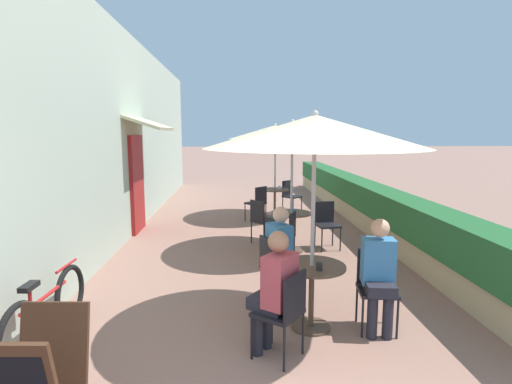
% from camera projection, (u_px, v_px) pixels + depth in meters
% --- Properties ---
extents(cafe_facade_wall, '(0.98, 14.44, 4.20)m').
position_uv_depth(cafe_facade_wall, '(134.00, 135.00, 9.09)').
color(cafe_facade_wall, '#B2C1AD').
rests_on(cafe_facade_wall, ground_plane).
extents(planter_hedge, '(0.60, 13.44, 1.01)m').
position_uv_depth(planter_hedge, '(360.00, 200.00, 9.64)').
color(planter_hedge, tan).
rests_on(planter_hedge, ground_plane).
extents(patio_table_near, '(0.74, 0.74, 0.72)m').
position_uv_depth(patio_table_near, '(312.00, 283.00, 4.38)').
color(patio_table_near, brown).
rests_on(patio_table_near, ground_plane).
extents(patio_umbrella_near, '(2.34, 2.34, 2.38)m').
position_uv_depth(patio_umbrella_near, '(315.00, 132.00, 4.14)').
color(patio_umbrella_near, '#B7B7BC').
rests_on(patio_umbrella_near, ground_plane).
extents(cafe_chair_near_left, '(0.45, 0.45, 0.87)m').
position_uv_depth(cafe_chair_near_left, '(376.00, 282.00, 4.40)').
color(cafe_chair_near_left, black).
rests_on(cafe_chair_near_left, ground_plane).
extents(seated_patron_near_left, '(0.37, 0.44, 1.25)m').
position_uv_depth(seated_patron_near_left, '(379.00, 271.00, 4.26)').
color(seated_patron_near_left, '#23232D').
rests_on(seated_patron_near_left, ground_plane).
extents(cafe_chair_near_right, '(0.52, 0.52, 0.87)m').
position_uv_depth(cafe_chair_near_right, '(275.00, 265.00, 4.98)').
color(cafe_chair_near_right, black).
rests_on(cafe_chair_near_right, ground_plane).
extents(seated_patron_near_right, '(0.49, 0.45, 1.25)m').
position_uv_depth(seated_patron_near_right, '(283.00, 251.00, 5.00)').
color(seated_patron_near_right, '#23232D').
rests_on(seated_patron_near_right, ground_plane).
extents(cafe_chair_near_back, '(0.56, 0.56, 0.87)m').
position_uv_depth(cafe_chair_near_back, '(285.00, 308.00, 3.76)').
color(cafe_chair_near_back, black).
rests_on(cafe_chair_near_back, ground_plane).
extents(seated_patron_near_back, '(0.51, 0.50, 1.25)m').
position_uv_depth(seated_patron_near_back, '(275.00, 288.00, 3.80)').
color(seated_patron_near_back, '#23232D').
rests_on(seated_patron_near_back, ground_plane).
extents(coffee_cup_near, '(0.07, 0.07, 0.09)m').
position_uv_depth(coffee_cup_near, '(319.00, 266.00, 4.18)').
color(coffee_cup_near, '#232328').
rests_on(coffee_cup_near, patio_table_near).
extents(patio_table_mid, '(0.74, 0.74, 0.72)m').
position_uv_depth(patio_table_mid, '(291.00, 224.00, 7.23)').
color(patio_table_mid, brown).
rests_on(patio_table_mid, ground_plane).
extents(patio_umbrella_mid, '(2.34, 2.34, 2.38)m').
position_uv_depth(patio_umbrella_mid, '(292.00, 132.00, 6.99)').
color(patio_umbrella_mid, '#B7B7BC').
rests_on(patio_umbrella_mid, ground_plane).
extents(cafe_chair_mid_left, '(0.46, 0.46, 0.87)m').
position_uv_depth(cafe_chair_mid_left, '(326.00, 221.00, 7.45)').
color(cafe_chair_mid_left, black).
rests_on(cafe_chair_mid_left, ground_plane).
extents(cafe_chair_mid_right, '(0.56, 0.56, 0.87)m').
position_uv_depth(cafe_chair_mid_right, '(261.00, 218.00, 7.70)').
color(cafe_chair_mid_right, black).
rests_on(cafe_chair_mid_right, ground_plane).
extents(cafe_chair_mid_back, '(0.52, 0.52, 0.87)m').
position_uv_depth(cafe_chair_mid_back, '(286.00, 233.00, 6.54)').
color(cafe_chair_mid_back, black).
rests_on(cafe_chair_mid_back, ground_plane).
extents(coffee_cup_mid, '(0.07, 0.07, 0.09)m').
position_uv_depth(coffee_cup_mid, '(294.00, 211.00, 7.07)').
color(coffee_cup_mid, teal).
rests_on(coffee_cup_mid, patio_table_mid).
extents(patio_table_far, '(0.74, 0.74, 0.72)m').
position_uv_depth(patio_table_far, '(275.00, 197.00, 10.20)').
color(patio_table_far, brown).
rests_on(patio_table_far, ground_plane).
extents(patio_umbrella_far, '(2.34, 2.34, 2.38)m').
position_uv_depth(patio_umbrella_far, '(275.00, 132.00, 9.96)').
color(patio_umbrella_far, '#B7B7BC').
rests_on(patio_umbrella_far, ground_plane).
extents(cafe_chair_far_left, '(0.57, 0.57, 0.87)m').
position_uv_depth(cafe_chair_far_left, '(290.00, 194.00, 10.76)').
color(cafe_chair_far_left, black).
rests_on(cafe_chair_far_left, ground_plane).
extents(cafe_chair_far_right, '(0.57, 0.57, 0.87)m').
position_uv_depth(cafe_chair_far_right, '(258.00, 201.00, 9.65)').
color(cafe_chair_far_right, black).
rests_on(cafe_chair_far_right, ground_plane).
extents(coffee_cup_far, '(0.07, 0.07, 0.09)m').
position_uv_depth(coffee_cup_far, '(279.00, 188.00, 10.14)').
color(coffee_cup_far, white).
rests_on(coffee_cup_far, patio_table_far).
extents(bicycle_leaning, '(0.16, 1.65, 0.74)m').
position_uv_depth(bicycle_leaning, '(47.00, 311.00, 4.09)').
color(bicycle_leaning, black).
rests_on(bicycle_leaning, ground_plane).
extents(menu_board, '(0.55, 0.66, 0.91)m').
position_uv_depth(menu_board, '(39.00, 383.00, 2.74)').
color(menu_board, '#422819').
rests_on(menu_board, ground_plane).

